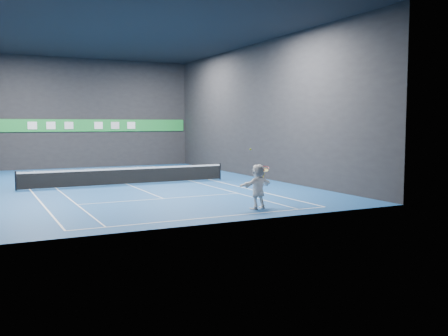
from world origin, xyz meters
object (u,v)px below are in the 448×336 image
tennis_racket (265,169)px  tennis_ball (250,149)px  tennis_net (127,175)px  player (258,187)px

tennis_racket → tennis_ball: bearing=179.6°
tennis_net → tennis_racket: tennis_racket is taller
tennis_net → tennis_ball: bearing=-78.2°
player → tennis_racket: size_ratio=3.36×
tennis_racket → tennis_net: bearing=105.4°
tennis_ball → tennis_net: (-2.28, 10.93, -2.02)m
tennis_ball → tennis_racket: (0.73, -0.01, -0.86)m
tennis_ball → tennis_racket: size_ratio=0.13×
tennis_ball → tennis_racket: bearing=-0.4°
player → tennis_ball: 1.63m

